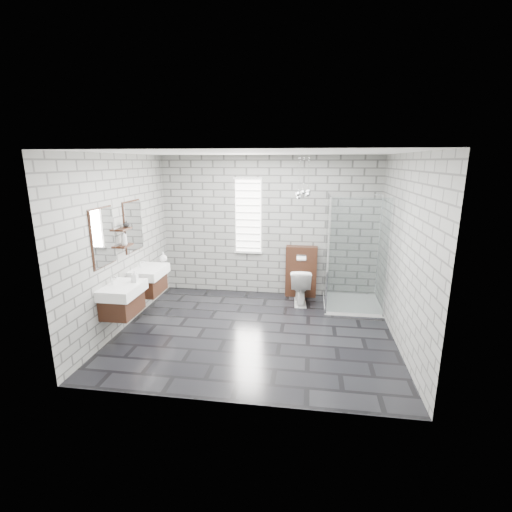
% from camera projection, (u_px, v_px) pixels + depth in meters
% --- Properties ---
extents(floor, '(4.20, 3.60, 0.02)m').
position_uv_depth(floor, '(255.00, 332.00, 5.82)').
color(floor, black).
rests_on(floor, ground).
extents(ceiling, '(4.20, 3.60, 0.02)m').
position_uv_depth(ceiling, '(255.00, 152.00, 5.14)').
color(ceiling, white).
rests_on(ceiling, wall_back).
extents(wall_back, '(4.20, 0.02, 2.70)m').
position_uv_depth(wall_back, '(269.00, 227.00, 7.21)').
color(wall_back, gray).
rests_on(wall_back, floor).
extents(wall_front, '(4.20, 0.02, 2.70)m').
position_uv_depth(wall_front, '(229.00, 287.00, 3.74)').
color(wall_front, gray).
rests_on(wall_front, floor).
extents(wall_left, '(0.02, 3.60, 2.70)m').
position_uv_depth(wall_left, '(121.00, 243.00, 5.77)').
color(wall_left, gray).
rests_on(wall_left, floor).
extents(wall_right, '(0.02, 3.60, 2.70)m').
position_uv_depth(wall_right, '(404.00, 252.00, 5.18)').
color(wall_right, gray).
rests_on(wall_right, floor).
extents(vanity_left, '(0.47, 0.70, 1.57)m').
position_uv_depth(vanity_left, '(120.00, 291.00, 5.38)').
color(vanity_left, '#3A1E11').
rests_on(vanity_left, wall_left).
extents(vanity_right, '(0.47, 0.70, 1.57)m').
position_uv_depth(vanity_right, '(147.00, 273.00, 6.26)').
color(vanity_right, '#3A1E11').
rests_on(vanity_right, wall_left).
extents(shelf_lower, '(0.14, 0.30, 0.03)m').
position_uv_depth(shelf_lower, '(125.00, 246.00, 5.72)').
color(shelf_lower, '#3A1E11').
rests_on(shelf_lower, wall_left).
extents(shelf_upper, '(0.14, 0.30, 0.03)m').
position_uv_depth(shelf_upper, '(123.00, 229.00, 5.65)').
color(shelf_upper, '#3A1E11').
rests_on(shelf_upper, wall_left).
extents(window, '(0.56, 0.05, 1.48)m').
position_uv_depth(window, '(248.00, 216.00, 7.19)').
color(window, white).
rests_on(window, wall_back).
extents(cistern_panel, '(0.60, 0.20, 1.00)m').
position_uv_depth(cistern_panel, '(301.00, 271.00, 7.23)').
color(cistern_panel, '#3A1E11').
rests_on(cistern_panel, floor).
extents(flush_plate, '(0.18, 0.01, 0.12)m').
position_uv_depth(flush_plate, '(301.00, 258.00, 7.05)').
color(flush_plate, silver).
rests_on(flush_plate, cistern_panel).
extents(shower_enclosure, '(1.00, 1.00, 2.03)m').
position_uv_depth(shower_enclosure, '(348.00, 281.00, 6.61)').
color(shower_enclosure, white).
rests_on(shower_enclosure, floor).
extents(pendant_cluster, '(0.26, 0.25, 0.78)m').
position_uv_depth(pendant_cluster, '(303.00, 193.00, 6.52)').
color(pendant_cluster, silver).
rests_on(pendant_cluster, ceiling).
extents(toilet, '(0.42, 0.68, 0.68)m').
position_uv_depth(toilet, '(300.00, 286.00, 6.89)').
color(toilet, white).
rests_on(toilet, floor).
extents(soap_bottle_a, '(0.09, 0.09, 0.18)m').
position_uv_depth(soap_bottle_a, '(135.00, 276.00, 5.46)').
color(soap_bottle_a, '#B2B2B2').
rests_on(soap_bottle_a, vanity_left).
extents(soap_bottle_b, '(0.15, 0.15, 0.17)m').
position_uv_depth(soap_bottle_b, '(163.00, 257.00, 6.57)').
color(soap_bottle_b, '#B2B2B2').
rests_on(soap_bottle_b, vanity_right).
extents(soap_bottle_c, '(0.09, 0.09, 0.23)m').
position_uv_depth(soap_bottle_c, '(124.00, 238.00, 5.66)').
color(soap_bottle_c, '#B2B2B2').
rests_on(soap_bottle_c, shelf_lower).
extents(vase, '(0.10, 0.10, 0.10)m').
position_uv_depth(vase, '(126.00, 224.00, 5.72)').
color(vase, '#B2B2B2').
rests_on(vase, shelf_upper).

